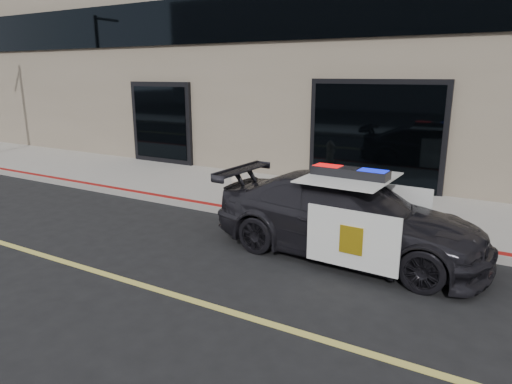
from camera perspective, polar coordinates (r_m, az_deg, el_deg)
The scene contains 4 objects.
ground at distance 5.76m, azimuth 3.89°, elevation -16.74°, with size 120.00×120.00×0.00m, color black.
sidewalk_n at distance 10.34m, azimuth 16.88°, elevation -2.47°, with size 60.00×3.50×0.15m, color gray.
police_car at distance 7.82m, azimuth 11.38°, elevation -2.98°, with size 2.33×4.76×1.50m.
fire_hydrant at distance 10.28m, azimuth -2.37°, elevation 0.44°, with size 0.33×0.45×0.72m.
Camera 1 is at (2.13, -4.44, 2.99)m, focal length 32.00 mm.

